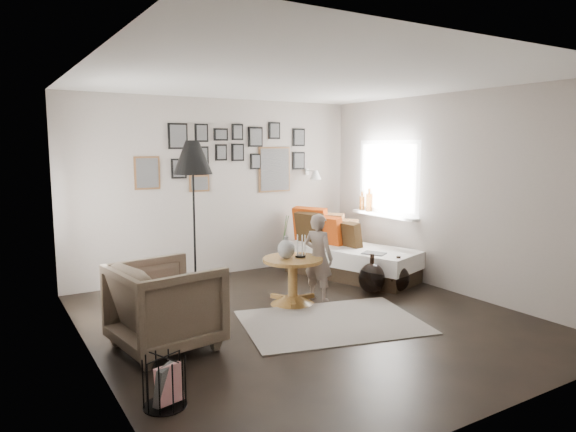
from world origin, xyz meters
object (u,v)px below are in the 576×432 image
floor_lamp (193,164)px  demijohn_small (398,278)px  pedestal_table (293,283)px  magazine_basket (165,382)px  armchair (166,306)px  demijohn_large (372,278)px  vase (286,245)px  daybed (348,255)px  child (318,257)px

floor_lamp → demijohn_small: bearing=-19.7°
pedestal_table → magazine_basket: size_ratio=1.83×
armchair → demijohn_small: (3.23, 0.27, -0.24)m
floor_lamp → magazine_basket: 2.93m
armchair → magazine_basket: 1.17m
demijohn_large → demijohn_small: (0.35, -0.12, -0.02)m
demijohn_small → demijohn_large: bearing=161.1°
vase → daybed: bearing=26.1°
magazine_basket → demijohn_large: 3.57m
magazine_basket → vase: bearing=38.8°
daybed → floor_lamp: (-2.44, -0.14, 1.39)m
child → floor_lamp: bearing=41.7°
floor_lamp → demijohn_small: size_ratio=4.17×
pedestal_table → demijohn_large: (1.13, -0.14, -0.06)m
child → pedestal_table: bearing=61.1°
pedestal_table → demijohn_large: pedestal_table is taller
vase → demijohn_small: (1.56, -0.28, -0.55)m
armchair → floor_lamp: bearing=-40.9°
daybed → magazine_basket: daybed is taller
daybed → floor_lamp: 2.81m
armchair → daybed: bearing=-76.0°
daybed → child: child is taller
pedestal_table → vase: (-0.08, 0.02, 0.47)m
vase → magazine_basket: size_ratio=1.31×
vase → magazine_basket: 2.67m
armchair → demijohn_large: (2.88, 0.39, -0.21)m
magazine_basket → demijohn_small: 3.84m
floor_lamp → child: size_ratio=1.81×
demijohn_small → child: 1.21m
pedestal_table → vase: bearing=166.0°
demijohn_large → child: size_ratio=0.48×
vase → daybed: (1.51, 0.74, -0.42)m
vase → daybed: size_ratio=0.24×
child → vase: bearing=59.7°
daybed → armchair: bearing=-176.1°
pedestal_table → daybed: (1.43, 0.76, 0.05)m
demijohn_large → child: child is taller
pedestal_table → child: child is taller
vase → pedestal_table: bearing=-14.0°
armchair → vase: bearing=-79.7°
demijohn_large → daybed: bearing=71.3°
armchair → floor_lamp: size_ratio=0.46×
demijohn_small → child: size_ratio=0.43×
demijohn_small → armchair: bearing=-175.2°
pedestal_table → demijohn_large: 1.14m
daybed → magazine_basket: 4.28m
armchair → floor_lamp: 1.89m
magazine_basket → demijohn_small: size_ratio=0.84×
daybed → child: size_ratio=1.95×
vase → armchair: bearing=-161.6°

